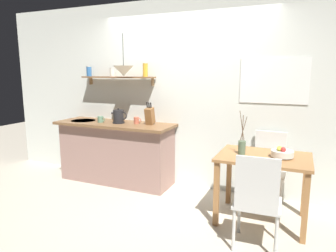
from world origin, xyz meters
The scene contains 14 objects.
ground_plane centered at (0.00, 0.00, 0.00)m, with size 14.00×14.00×0.00m, color #BCB29E.
back_wall centered at (0.20, 0.65, 1.35)m, with size 6.80×0.11×2.70m.
kitchen_counter centered at (-1.00, 0.32, 0.47)m, with size 1.83×0.63×0.93m.
wall_shelf centered at (-1.06, 0.49, 1.63)m, with size 1.22×0.20×0.33m.
dining_table centered at (1.21, -0.10, 0.64)m, with size 0.99×0.74×0.77m.
dining_chair_near centered at (1.23, -0.73, 0.52)m, with size 0.46×0.43×0.95m.
dining_chair_far centered at (1.22, 0.42, 0.51)m, with size 0.45×0.43×0.93m.
fruit_bowl centered at (1.40, -0.10, 0.82)m, with size 0.24×0.24×0.13m.
twig_vase centered at (0.97, -0.13, 0.86)m, with size 0.09×0.08×0.49m.
electric_kettle centered at (-0.92, 0.29, 1.03)m, with size 0.26×0.18×0.22m.
knife_block centered at (-0.43, 0.35, 1.06)m, with size 0.11×0.16×0.33m.
coffee_mug_by_sink centered at (-1.21, 0.24, 0.97)m, with size 0.13×0.09×0.09m.
coffee_mug_spare centered at (-0.65, 0.36, 0.98)m, with size 0.12×0.08×0.10m.
pendant_lamp centered at (-0.80, 0.27, 1.70)m, with size 0.29×0.29×0.59m.
Camera 1 is at (1.54, -3.51, 1.69)m, focal length 32.51 mm.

